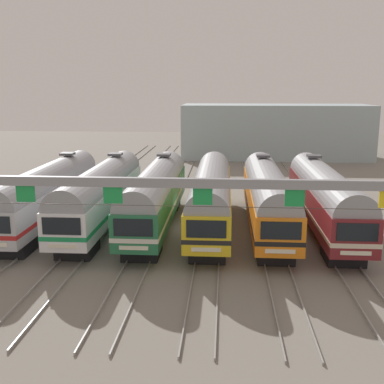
{
  "coord_description": "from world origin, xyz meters",
  "views": [
    {
      "loc": [
        3.11,
        -34.8,
        10.53
      ],
      "look_at": [
        0.69,
        -0.54,
        2.97
      ],
      "focal_mm": 44.45,
      "sensor_mm": 36.0,
      "label": 1
    }
  ],
  "objects_px": {
    "commuter_train_stainless": "(48,192)",
    "commuter_train_white": "(101,193)",
    "catenary_gantry": "(158,201)",
    "commuter_train_green": "(156,194)",
    "commuter_train_maroon": "(325,196)",
    "commuter_train_yellow": "(211,194)",
    "commuter_train_orange": "(267,195)"
  },
  "relations": [
    {
      "from": "commuter_train_white",
      "to": "commuter_train_orange",
      "type": "height_order",
      "value": "same"
    },
    {
      "from": "commuter_train_yellow",
      "to": "commuter_train_white",
      "type": "bearing_deg",
      "value": 179.97
    },
    {
      "from": "commuter_train_stainless",
      "to": "commuter_train_green",
      "type": "xyz_separation_m",
      "value": [
        8.39,
        0.0,
        0.0
      ]
    },
    {
      "from": "commuter_train_white",
      "to": "catenary_gantry",
      "type": "height_order",
      "value": "catenary_gantry"
    },
    {
      "from": "commuter_train_stainless",
      "to": "commuter_train_yellow",
      "type": "distance_m",
      "value": 12.58
    },
    {
      "from": "commuter_train_orange",
      "to": "commuter_train_maroon",
      "type": "xyz_separation_m",
      "value": [
        4.19,
        0.0,
        0.0
      ]
    },
    {
      "from": "commuter_train_white",
      "to": "commuter_train_yellow",
      "type": "distance_m",
      "value": 8.39
    },
    {
      "from": "commuter_train_stainless",
      "to": "commuter_train_maroon",
      "type": "relative_size",
      "value": 1.0
    },
    {
      "from": "commuter_train_green",
      "to": "commuter_train_orange",
      "type": "xyz_separation_m",
      "value": [
        8.39,
        0.0,
        0.0
      ]
    },
    {
      "from": "commuter_train_white",
      "to": "catenary_gantry",
      "type": "xyz_separation_m",
      "value": [
        6.29,
        -13.5,
        2.67
      ]
    },
    {
      "from": "commuter_train_stainless",
      "to": "commuter_train_white",
      "type": "distance_m",
      "value": 4.19
    },
    {
      "from": "commuter_train_yellow",
      "to": "commuter_train_maroon",
      "type": "height_order",
      "value": "commuter_train_maroon"
    },
    {
      "from": "commuter_train_stainless",
      "to": "commuter_train_green",
      "type": "relative_size",
      "value": 1.0
    },
    {
      "from": "commuter_train_stainless",
      "to": "commuter_train_yellow",
      "type": "xyz_separation_m",
      "value": [
        12.58,
        -0.0,
        -0.0
      ]
    },
    {
      "from": "commuter_train_white",
      "to": "commuter_train_orange",
      "type": "relative_size",
      "value": 1.0
    },
    {
      "from": "commuter_train_yellow",
      "to": "commuter_train_green",
      "type": "bearing_deg",
      "value": 179.94
    },
    {
      "from": "commuter_train_white",
      "to": "commuter_train_orange",
      "type": "xyz_separation_m",
      "value": [
        12.58,
        0.0,
        0.0
      ]
    },
    {
      "from": "commuter_train_white",
      "to": "commuter_train_yellow",
      "type": "relative_size",
      "value": 1.0
    },
    {
      "from": "catenary_gantry",
      "to": "commuter_train_orange",
      "type": "bearing_deg",
      "value": 65.01
    },
    {
      "from": "commuter_train_green",
      "to": "commuter_train_maroon",
      "type": "bearing_deg",
      "value": 0.0
    },
    {
      "from": "commuter_train_white",
      "to": "commuter_train_maroon",
      "type": "distance_m",
      "value": 16.78
    },
    {
      "from": "commuter_train_stainless",
      "to": "catenary_gantry",
      "type": "xyz_separation_m",
      "value": [
        10.49,
        -13.5,
        2.67
      ]
    },
    {
      "from": "commuter_train_green",
      "to": "commuter_train_yellow",
      "type": "height_order",
      "value": "commuter_train_green"
    },
    {
      "from": "commuter_train_white",
      "to": "commuter_train_green",
      "type": "relative_size",
      "value": 1.0
    },
    {
      "from": "commuter_train_maroon",
      "to": "commuter_train_yellow",
      "type": "bearing_deg",
      "value": -179.97
    },
    {
      "from": "commuter_train_maroon",
      "to": "catenary_gantry",
      "type": "height_order",
      "value": "catenary_gantry"
    },
    {
      "from": "commuter_train_orange",
      "to": "commuter_train_maroon",
      "type": "relative_size",
      "value": 1.0
    },
    {
      "from": "commuter_train_stainless",
      "to": "commuter_train_white",
      "type": "height_order",
      "value": "same"
    },
    {
      "from": "commuter_train_white",
      "to": "catenary_gantry",
      "type": "relative_size",
      "value": 0.69
    },
    {
      "from": "commuter_train_white",
      "to": "commuter_train_yellow",
      "type": "bearing_deg",
      "value": -0.03
    },
    {
      "from": "commuter_train_yellow",
      "to": "catenary_gantry",
      "type": "height_order",
      "value": "catenary_gantry"
    },
    {
      "from": "commuter_train_orange",
      "to": "catenary_gantry",
      "type": "relative_size",
      "value": 0.69
    }
  ]
}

